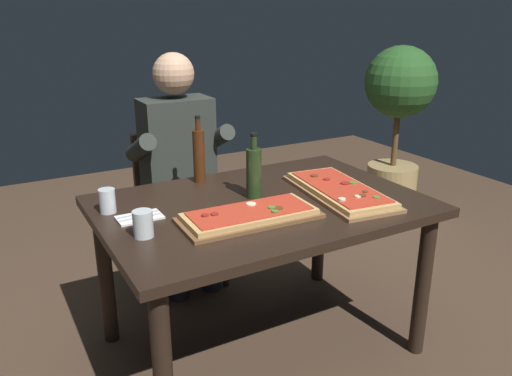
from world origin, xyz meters
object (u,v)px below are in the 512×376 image
wine_bottle_dark (253,172)px  diner_chair (175,200)px  tumbler_far_side (143,225)px  pizza_rectangular_left (339,190)px  seated_diner (181,163)px  dining_table (261,222)px  pizza_rectangular_front (250,215)px  oil_bottle_amber (199,155)px  tumbler_near_camera (107,202)px  potted_plant_corner (398,114)px

wine_bottle_dark → diner_chair: wine_bottle_dark is taller
tumbler_far_side → diner_chair: size_ratio=0.12×
pizza_rectangular_left → tumbler_far_side: (-0.92, -0.01, 0.02)m
diner_chair → seated_diner: 0.28m
dining_table → pizza_rectangular_front: (-0.14, -0.15, 0.11)m
oil_bottle_amber → dining_table: bearing=-72.6°
pizza_rectangular_left → tumbler_far_side: 0.92m
wine_bottle_dark → tumbler_far_side: bearing=-163.2°
tumbler_far_side → seated_diner: size_ratio=0.08×
dining_table → seated_diner: seated_diner is taller
tumbler_far_side → diner_chair: diner_chair is taller
dining_table → pizza_rectangular_left: pizza_rectangular_left is taller
pizza_rectangular_left → wine_bottle_dark: bearing=156.1°
pizza_rectangular_front → seated_diner: (0.05, 0.89, -0.02)m
oil_bottle_amber → wine_bottle_dark: bearing=-69.9°
pizza_rectangular_left → seated_diner: seated_diner is taller
dining_table → wine_bottle_dark: bearing=94.0°
dining_table → diner_chair: bearing=95.9°
tumbler_near_camera → tumbler_far_side: (0.05, -0.31, -0.00)m
tumbler_near_camera → pizza_rectangular_front: bearing=-37.1°
pizza_rectangular_left → wine_bottle_dark: 0.41m
wine_bottle_dark → potted_plant_corner: (1.76, 0.93, -0.07)m
oil_bottle_amber → tumbler_near_camera: oil_bottle_amber is taller
pizza_rectangular_front → wine_bottle_dark: size_ratio=1.95×
oil_bottle_amber → potted_plant_corner: size_ratio=0.25×
seated_diner → pizza_rectangular_left: bearing=-61.6°
wine_bottle_dark → potted_plant_corner: bearing=27.8°
oil_bottle_amber → diner_chair: (0.03, 0.46, -0.39)m
pizza_rectangular_front → tumbler_far_side: tumbler_far_side is taller
dining_table → tumbler_far_side: size_ratio=13.75×
dining_table → pizza_rectangular_front: bearing=-133.3°
pizza_rectangular_left → oil_bottle_amber: size_ratio=1.96×
oil_bottle_amber → seated_diner: seated_diner is taller
pizza_rectangular_front → wine_bottle_dark: 0.28m
dining_table → tumbler_far_side: tumbler_far_side is taller
pizza_rectangular_left → tumbler_near_camera: 1.02m
pizza_rectangular_front → oil_bottle_amber: size_ratio=1.76×
oil_bottle_amber → tumbler_far_side: size_ratio=3.21×
oil_bottle_amber → tumbler_far_side: 0.67m
potted_plant_corner → pizza_rectangular_left: bearing=-142.1°
tumbler_far_side → diner_chair: bearing=63.6°
wine_bottle_dark → potted_plant_corner: 1.99m
oil_bottle_amber → diner_chair: bearing=85.7°
pizza_rectangular_left → diner_chair: (-0.45, 0.95, -0.27)m
dining_table → wine_bottle_dark: (-0.00, 0.07, 0.22)m
diner_chair → seated_diner: seated_diner is taller
pizza_rectangular_front → potted_plant_corner: size_ratio=0.45×
wine_bottle_dark → diner_chair: bearing=96.1°
wine_bottle_dark → dining_table: bearing=-86.0°
seated_diner → potted_plant_corner: 1.86m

